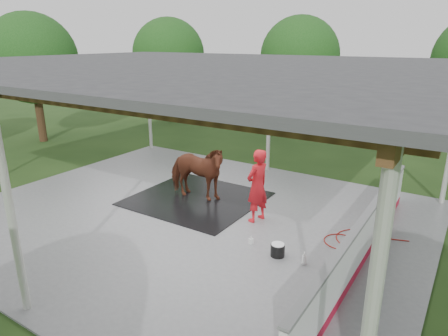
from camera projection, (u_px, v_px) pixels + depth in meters
The scene contains 12 objects.
ground at pixel (189, 217), 10.89m from camera, with size 100.00×100.00×0.00m, color #1E3814.
concrete_slab at pixel (189, 216), 10.88m from camera, with size 12.00×10.00×0.05m, color slate.
pavilion_structure at pixel (184, 67), 9.66m from camera, with size 12.60×10.60×4.05m.
dasher_board at pixel (363, 241), 8.33m from camera, with size 0.16×8.00×1.15m.
tree_belt at pixel (215, 73), 10.28m from camera, with size 28.00×28.00×5.80m.
rubber_mat at pixel (197, 199), 11.95m from camera, with size 3.59×3.37×0.03m, color black.
horse at pixel (196, 172), 11.69m from camera, with size 0.90×1.97×1.67m, color brown.
handler at pixel (257, 186), 10.27m from camera, with size 0.71×0.46×1.94m, color red.
wash_bucket at pixel (278, 250), 8.78m from camera, with size 0.32×0.32×0.29m.
soap_bottle_a at pixel (304, 258), 8.45m from camera, with size 0.11×0.11×0.29m, color silver.
soap_bottle_b at pixel (251, 240), 9.31m from camera, with size 0.09×0.09×0.20m, color #338CD8.
hose_coil at pixel (354, 240), 9.47m from camera, with size 1.76×1.31×0.02m.
Camera 1 is at (6.20, -7.84, 4.62)m, focal length 32.00 mm.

